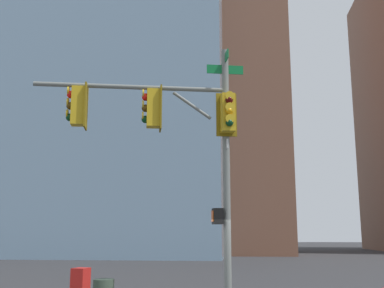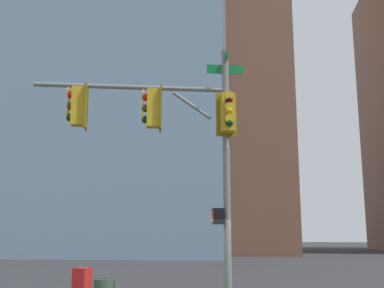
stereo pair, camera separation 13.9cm
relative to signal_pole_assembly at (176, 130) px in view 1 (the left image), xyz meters
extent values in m
cylinder|color=slate|center=(1.28, 0.34, -1.25)|extent=(0.19, 0.19, 7.06)
cylinder|color=slate|center=(-1.15, -0.19, 1.14)|extent=(4.89, 1.19, 0.12)
cylinder|color=slate|center=(0.41, 0.15, 0.69)|extent=(1.03, 0.31, 0.75)
cube|color=#0F6B33|center=(1.28, 0.34, 2.03)|extent=(0.22, 0.89, 0.24)
cube|color=#0F6B33|center=(1.28, 0.34, 1.73)|extent=(0.98, 0.24, 0.24)
cube|color=white|center=(1.28, 0.34, -0.34)|extent=(0.13, 0.45, 0.24)
cube|color=gold|center=(-0.59, -0.07, 0.58)|extent=(0.41, 0.41, 1.00)
cube|color=#775E0F|center=(-0.40, -0.03, 0.58)|extent=(0.16, 0.54, 1.16)
sphere|color=red|center=(-0.79, -0.11, 0.88)|extent=(0.20, 0.20, 0.20)
cylinder|color=gold|center=(-0.85, -0.13, 0.97)|extent=(0.09, 0.23, 0.23)
sphere|color=#4C330A|center=(-0.79, -0.11, 0.58)|extent=(0.20, 0.20, 0.20)
cylinder|color=gold|center=(-0.85, -0.13, 0.67)|extent=(0.09, 0.23, 0.23)
sphere|color=#0A3819|center=(-0.79, -0.11, 0.28)|extent=(0.20, 0.20, 0.20)
cylinder|color=gold|center=(-0.85, -0.13, 0.37)|extent=(0.09, 0.23, 0.23)
cube|color=gold|center=(-2.46, -0.48, 0.58)|extent=(0.41, 0.41, 1.00)
cube|color=#775E0F|center=(-2.28, -0.44, 0.58)|extent=(0.16, 0.54, 1.16)
sphere|color=red|center=(-2.66, -0.53, 0.88)|extent=(0.20, 0.20, 0.20)
cylinder|color=gold|center=(-2.73, -0.54, 0.97)|extent=(0.09, 0.23, 0.23)
sphere|color=#4C330A|center=(-2.66, -0.53, 0.58)|extent=(0.20, 0.20, 0.20)
cylinder|color=gold|center=(-2.73, -0.54, 0.67)|extent=(0.09, 0.23, 0.23)
sphere|color=#0A3819|center=(-2.66, -0.53, 0.28)|extent=(0.20, 0.20, 0.20)
cylinder|color=gold|center=(-2.73, -0.54, 0.37)|extent=(0.09, 0.23, 0.23)
cube|color=gold|center=(1.34, 0.06, 0.44)|extent=(0.41, 0.41, 1.00)
cube|color=#775E0F|center=(1.30, 0.24, 0.44)|extent=(0.54, 0.16, 1.16)
sphere|color=#470A07|center=(1.39, -0.14, 0.74)|extent=(0.20, 0.20, 0.20)
cylinder|color=gold|center=(1.40, -0.21, 0.83)|extent=(0.23, 0.09, 0.23)
sphere|color=#F29E0C|center=(1.39, -0.14, 0.44)|extent=(0.20, 0.20, 0.20)
cylinder|color=gold|center=(1.40, -0.21, 0.53)|extent=(0.23, 0.09, 0.23)
sphere|color=#0A3819|center=(1.39, -0.14, 0.14)|extent=(0.20, 0.20, 0.20)
cylinder|color=gold|center=(1.40, -0.21, 0.23)|extent=(0.23, 0.09, 0.23)
cube|color=black|center=(1.04, 0.29, -2.20)|extent=(0.32, 0.41, 0.40)
cube|color=#EA5914|center=(0.91, 0.26, -2.20)|extent=(0.07, 0.25, 0.28)
cube|color=red|center=(-3.54, 3.45, -4.25)|extent=(0.52, 0.62, 1.05)
cube|color=brown|center=(-6.53, 40.77, 18.94)|extent=(26.84, 16.21, 47.44)
camera|label=1|loc=(1.59, -11.71, -2.60)|focal=43.75mm
camera|label=2|loc=(1.73, -11.70, -2.60)|focal=43.75mm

